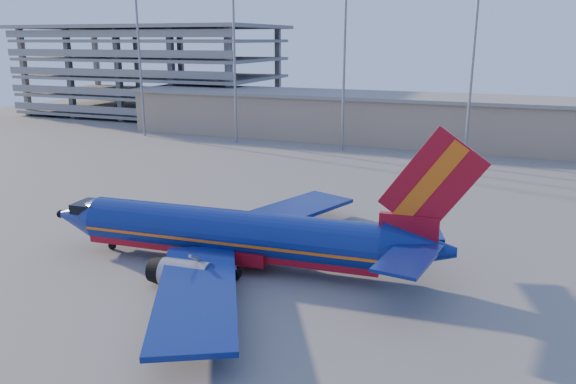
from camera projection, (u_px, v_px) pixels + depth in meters
name	position (u px, v px, depth m)	size (l,w,h in m)	color
ground	(253.00, 242.00, 52.18)	(220.00, 220.00, 0.00)	slate
terminal_building	(443.00, 120.00, 99.40)	(122.00, 16.00, 8.50)	#88725E
parking_garage	(152.00, 66.00, 137.63)	(62.00, 32.00, 21.40)	slate
light_mast_row	(407.00, 44.00, 86.96)	(101.60, 1.60, 28.65)	gray
aircraft_main	(240.00, 236.00, 46.03)	(36.77, 35.29, 12.45)	navy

